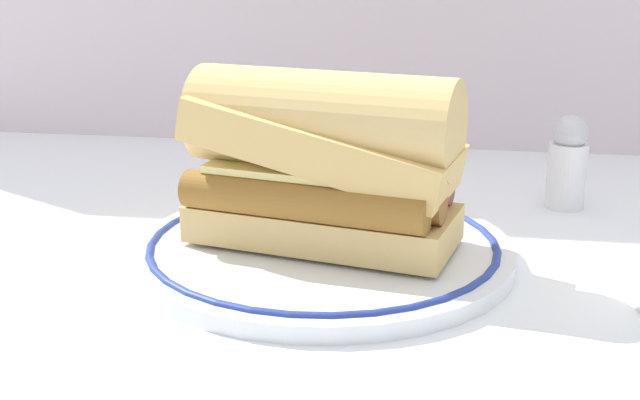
# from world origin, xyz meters

# --- Properties ---
(ground_plane) EXTENTS (1.50, 1.50, 0.00)m
(ground_plane) POSITION_xyz_m (0.00, 0.00, 0.00)
(ground_plane) COLOR white
(plate) EXTENTS (0.28, 0.28, 0.01)m
(plate) POSITION_xyz_m (-0.00, 0.03, 0.01)
(plate) COLOR white
(plate) RESTS_ON ground_plane
(sausage_sandwich) EXTENTS (0.20, 0.13, 0.12)m
(sausage_sandwich) POSITION_xyz_m (-0.00, 0.03, 0.08)
(sausage_sandwich) COLOR #DBB66D
(sausage_sandwich) RESTS_ON plate
(salt_shaker) EXTENTS (0.03, 0.03, 0.08)m
(salt_shaker) POSITION_xyz_m (0.19, 0.18, 0.04)
(salt_shaker) COLOR white
(salt_shaker) RESTS_ON ground_plane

